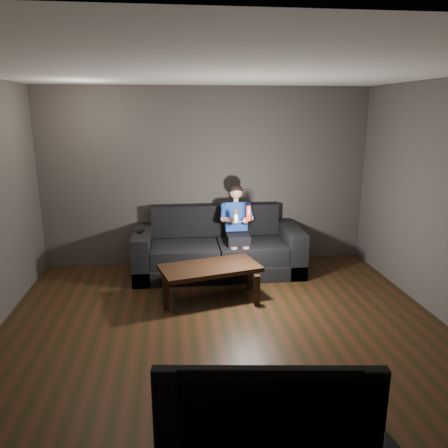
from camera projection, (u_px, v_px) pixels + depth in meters
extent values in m
plane|color=black|center=(227.00, 339.00, 4.63)|extent=(5.00, 5.00, 0.00)
cube|color=#413D39|center=(207.00, 177.00, 6.69)|extent=(5.00, 0.04, 2.70)
cube|color=#413D39|center=(299.00, 349.00, 1.89)|extent=(5.00, 0.04, 2.70)
cube|color=silver|center=(228.00, 70.00, 3.94)|extent=(5.00, 5.00, 0.02)
cube|color=black|center=(218.00, 265.00, 6.51)|extent=(2.44, 1.06, 0.21)
cube|color=black|center=(185.00, 254.00, 6.29)|extent=(0.96, 0.74, 0.26)
cube|color=black|center=(252.00, 251.00, 6.40)|extent=(0.96, 0.74, 0.26)
cube|color=black|center=(215.00, 220.00, 6.75)|extent=(1.96, 0.24, 0.48)
cube|color=black|center=(143.00, 253.00, 6.33)|extent=(0.24, 1.06, 0.67)
cube|color=black|center=(290.00, 248.00, 6.58)|extent=(0.24, 1.06, 0.67)
cube|color=black|center=(238.00, 239.00, 6.31)|extent=(0.32, 0.40, 0.15)
cube|color=#1442A4|center=(236.00, 216.00, 6.44)|extent=(0.32, 0.23, 0.44)
cube|color=yellow|center=(237.00, 214.00, 6.34)|extent=(0.10, 0.10, 0.11)
cube|color=#C11B3B|center=(237.00, 214.00, 6.33)|extent=(0.06, 0.06, 0.07)
cylinder|color=#E09F8E|center=(236.00, 200.00, 6.38)|extent=(0.07, 0.07, 0.06)
sphere|color=#E09F8E|center=(236.00, 192.00, 6.35)|extent=(0.19, 0.19, 0.19)
ellipsoid|color=black|center=(236.00, 190.00, 6.35)|extent=(0.20, 0.20, 0.17)
cylinder|color=#1442A4|center=(223.00, 213.00, 6.33)|extent=(0.08, 0.24, 0.20)
cylinder|color=#1442A4|center=(250.00, 212.00, 6.37)|extent=(0.08, 0.24, 0.20)
cylinder|color=#E09F8E|center=(229.00, 218.00, 6.19)|extent=(0.15, 0.25, 0.11)
cylinder|color=#E09F8E|center=(249.00, 218.00, 6.22)|extent=(0.15, 0.25, 0.11)
sphere|color=#E09F8E|center=(234.00, 221.00, 6.10)|extent=(0.09, 0.09, 0.09)
sphere|color=#E09F8E|center=(246.00, 220.00, 6.12)|extent=(0.09, 0.09, 0.09)
cylinder|color=#E09F8E|center=(234.00, 259.00, 6.15)|extent=(0.10, 0.10, 0.36)
cylinder|color=#E09F8E|center=(246.00, 259.00, 6.17)|extent=(0.10, 0.10, 0.36)
cube|color=red|center=(249.00, 213.00, 5.86)|extent=(0.07, 0.09, 0.21)
cube|color=maroon|center=(249.00, 209.00, 5.82)|extent=(0.03, 0.02, 0.03)
cylinder|color=silver|center=(249.00, 215.00, 5.84)|extent=(0.02, 0.01, 0.02)
ellipsoid|color=silver|center=(236.00, 217.00, 5.86)|extent=(0.06, 0.09, 0.14)
cylinder|color=black|center=(236.00, 214.00, 5.81)|extent=(0.03, 0.01, 0.03)
cube|color=black|center=(141.00, 231.00, 6.19)|extent=(0.08, 0.16, 0.03)
cube|color=black|center=(141.00, 229.00, 6.23)|extent=(0.02, 0.02, 0.00)
cube|color=black|center=(210.00, 268.00, 5.50)|extent=(1.34, 0.90, 0.06)
cube|color=black|center=(166.00, 295.00, 5.25)|extent=(0.07, 0.07, 0.39)
cube|color=black|center=(257.00, 290.00, 5.38)|extent=(0.07, 0.07, 0.39)
cube|color=black|center=(166.00, 279.00, 5.74)|extent=(0.07, 0.07, 0.39)
cube|color=black|center=(250.00, 275.00, 5.86)|extent=(0.07, 0.07, 0.39)
imported|color=black|center=(266.00, 411.00, 2.22)|extent=(1.12, 0.28, 0.64)
cube|color=silver|center=(375.00, 438.00, 2.34)|extent=(0.07, 0.16, 0.20)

